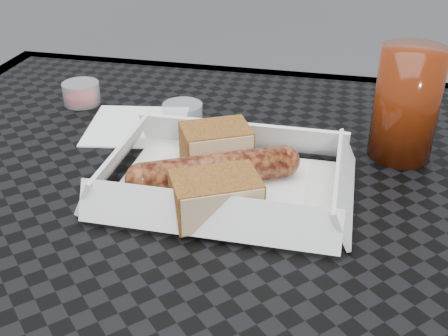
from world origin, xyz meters
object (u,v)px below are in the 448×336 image
drink_glass (406,104)px  bratwurst (215,170)px  patio_table (182,260)px  food_tray (226,187)px

drink_glass → bratwurst: bearing=-148.4°
bratwurst → patio_table: bearing=-133.5°
patio_table → food_tray: (0.04, 0.03, 0.08)m
food_tray → bratwurst: bearing=-177.0°
food_tray → bratwurst: size_ratio=1.32×
food_tray → drink_glass: drink_glass is taller
drink_glass → patio_table: bearing=-146.0°
patio_table → bratwurst: 0.11m
patio_table → food_tray: food_tray is taller
bratwurst → drink_glass: (0.19, 0.12, 0.04)m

